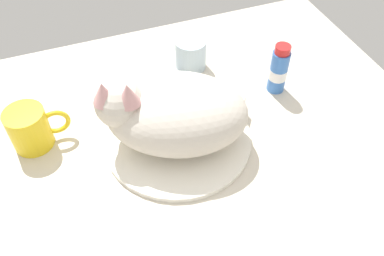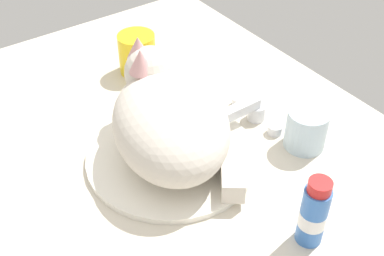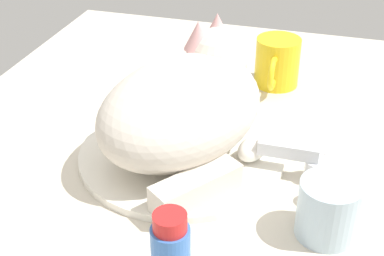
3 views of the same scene
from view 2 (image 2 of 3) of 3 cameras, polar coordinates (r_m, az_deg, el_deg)
name	(u,v)px [view 2 (image 2 of 3)]	position (r cm, az deg, el deg)	size (l,w,h in cm)	color
ground_plane	(172,164)	(91.12, -2.28, -4.15)	(110.00, 82.50, 3.00)	beige
sink_basin	(172,156)	(89.69, -2.31, -3.20)	(30.36, 30.36, 1.15)	white
faucet	(251,112)	(97.28, 6.73, 1.83)	(13.55, 10.28, 5.18)	silver
cat	(169,117)	(85.45, -2.60, 1.24)	(33.13, 28.56, 16.96)	beige
coffee_mug	(138,54)	(110.34, -6.16, 8.33)	(12.22, 8.02, 8.90)	yellow
rinse_cup	(306,129)	(92.55, 12.84, -0.12)	(7.45, 7.45, 7.57)	silver
toothpaste_bottle	(314,214)	(75.85, 13.63, -9.42)	(4.12, 4.12, 12.18)	#3870C6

